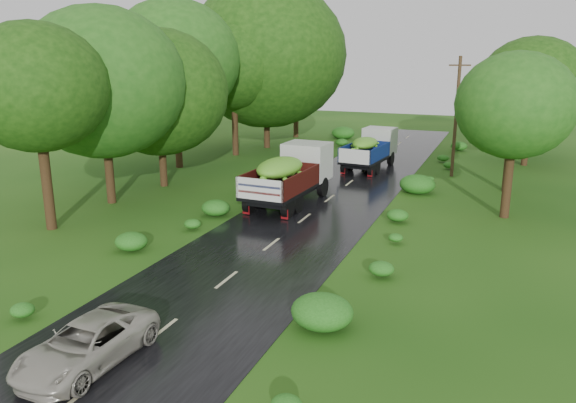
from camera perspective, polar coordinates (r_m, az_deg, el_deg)
The scene contains 10 objects.
ground at distance 16.87m, azimuth -12.74°, elevation -12.76°, with size 120.00×120.00×0.00m, color #16420E.
road at distance 20.77m, azimuth -4.98°, elevation -6.93°, with size 6.50×80.00×0.02m, color black.
road_lines at distance 21.60m, azimuth -3.80°, elevation -5.99°, with size 0.12×69.60×0.00m.
truck_near at distance 29.37m, azimuth 0.39°, elevation 2.99°, with size 2.74×6.93×2.87m.
truck_far at distance 38.55m, azimuth 8.44°, elevation 5.47°, with size 2.69×6.23×2.55m.
car at distance 15.55m, azimuth -19.76°, elevation -13.44°, with size 1.86×4.04×1.12m, color #ACA899.
utility_pole at distance 36.80m, azimuth 16.70°, elevation 8.34°, with size 1.28×0.46×7.47m.
trees_left at distance 39.12m, azimuth -7.92°, elevation 13.29°, with size 6.96×33.56×9.71m.
trees_right at distance 38.77m, azimuth 23.05°, elevation 10.34°, with size 4.60×22.83×7.24m.
shrubs at distance 28.57m, azimuth 3.05°, elevation 0.00°, with size 11.90×44.00×0.70m.
Camera 1 is at (8.72, -12.17, 7.78)m, focal length 35.00 mm.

